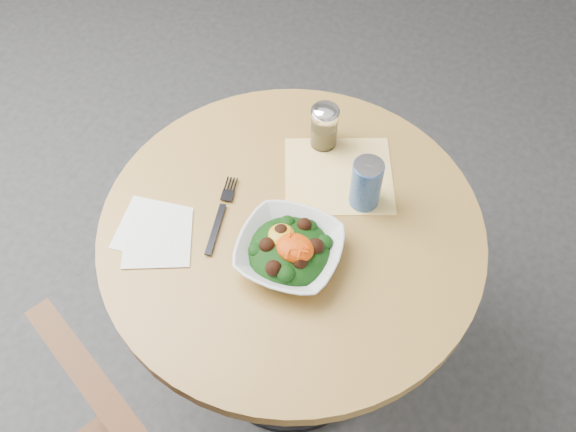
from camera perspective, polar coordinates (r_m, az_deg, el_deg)
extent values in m
plane|color=#2B2B2E|center=(2.15, 0.22, -12.10)|extent=(6.00, 6.00, 0.00)
cylinder|color=black|center=(2.14, 0.22, -11.95)|extent=(0.52, 0.52, 0.03)
cylinder|color=black|center=(1.83, 0.26, -7.81)|extent=(0.10, 0.10, 0.71)
cylinder|color=#C69647|center=(1.50, 0.31, -1.32)|extent=(0.90, 0.90, 0.04)
cube|color=#FFAA0D|center=(1.58, 4.52, 3.62)|extent=(0.34, 0.33, 0.00)
cube|color=white|center=(1.52, -11.98, -1.03)|extent=(0.18, 0.18, 0.00)
cube|color=white|center=(1.49, -11.51, -2.02)|extent=(0.20, 0.20, 0.00)
imported|color=silver|center=(1.42, 0.12, -3.15)|extent=(0.24, 0.24, 0.06)
ellipsoid|color=black|center=(1.42, 0.12, -3.18)|extent=(0.19, 0.19, 0.07)
ellipsoid|color=gold|center=(1.41, -0.59, -1.67)|extent=(0.06, 0.06, 0.02)
ellipsoid|color=#E55705|center=(1.38, 0.64, -2.85)|extent=(0.08, 0.07, 0.04)
cube|color=black|center=(1.48, -6.45, -1.17)|extent=(0.05, 0.14, 0.00)
cube|color=black|center=(1.55, -5.26, 2.30)|extent=(0.05, 0.08, 0.00)
cylinder|color=silver|center=(1.60, 3.23, 7.76)|extent=(0.07, 0.07, 0.10)
cylinder|color=#A6954D|center=(1.62, 3.20, 7.22)|extent=(0.06, 0.06, 0.06)
cylinder|color=white|center=(1.56, 3.33, 9.14)|extent=(0.07, 0.07, 0.01)
ellipsoid|color=white|center=(1.56, 3.34, 9.30)|extent=(0.07, 0.07, 0.03)
cylinder|color=navy|center=(1.49, 6.96, 2.83)|extent=(0.07, 0.07, 0.13)
cylinder|color=#BABAC2|center=(1.43, 7.23, 4.49)|extent=(0.07, 0.07, 0.00)
cube|color=#BABAC2|center=(1.44, 7.33, 4.81)|extent=(0.01, 0.02, 0.00)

